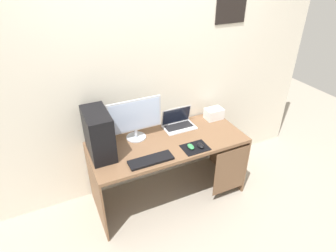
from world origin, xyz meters
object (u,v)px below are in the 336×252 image
(projector, at_px, (214,114))
(mouse_left, at_px, (191,147))
(laptop, at_px, (178,123))
(pc_tower, at_px, (98,134))
(monitor, at_px, (135,119))
(keyboard, at_px, (151,160))
(mouse_right, at_px, (200,146))

(projector, relative_size, mouse_left, 2.08)
(laptop, relative_size, mouse_left, 3.60)
(projector, bearing_deg, mouse_left, -142.21)
(pc_tower, relative_size, monitor, 0.80)
(keyboard, bearing_deg, mouse_right, -0.55)
(monitor, bearing_deg, projector, 0.51)
(monitor, relative_size, projector, 2.76)
(monitor, distance_m, mouse_left, 0.62)
(pc_tower, height_order, monitor, pc_tower)
(monitor, xyz_separation_m, mouse_left, (0.42, -0.40, -0.21))
(pc_tower, distance_m, mouse_right, 0.99)
(projector, bearing_deg, pc_tower, -175.08)
(laptop, bearing_deg, projector, -1.37)
(pc_tower, height_order, keyboard, pc_tower)
(pc_tower, height_order, mouse_left, pc_tower)
(mouse_left, bearing_deg, monitor, 136.23)
(keyboard, distance_m, mouse_left, 0.43)
(monitor, distance_m, projector, 0.97)
(mouse_left, height_order, mouse_right, same)
(projector, relative_size, mouse_right, 2.08)
(laptop, distance_m, keyboard, 0.67)
(keyboard, bearing_deg, mouse_left, 2.66)
(monitor, xyz_separation_m, projector, (0.95, 0.01, -0.17))
(projector, xyz_separation_m, keyboard, (-0.96, -0.43, -0.05))
(pc_tower, distance_m, laptop, 0.92)
(laptop, relative_size, mouse_right, 3.60)
(pc_tower, xyz_separation_m, keyboard, (0.38, -0.32, -0.21))
(laptop, xyz_separation_m, mouse_right, (0.02, -0.45, -0.02))
(pc_tower, distance_m, mouse_left, 0.89)
(laptop, relative_size, projector, 1.73)
(pc_tower, bearing_deg, mouse_left, -19.92)
(monitor, bearing_deg, mouse_left, -43.77)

